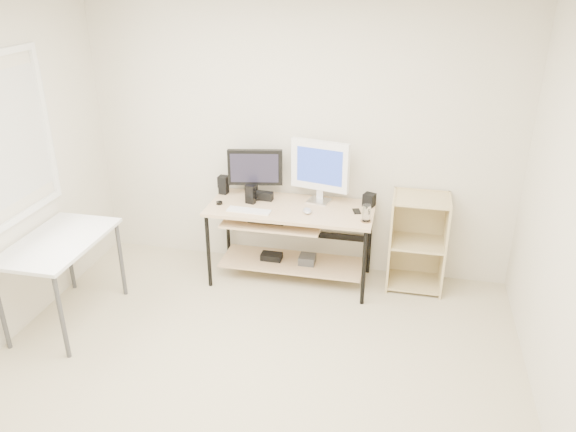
% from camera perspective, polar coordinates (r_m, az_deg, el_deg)
% --- Properties ---
extents(room, '(4.01, 4.01, 2.62)m').
position_cam_1_polar(room, '(3.47, -7.56, -0.63)').
color(room, '#C3B796').
rests_on(room, ground).
extents(desk, '(1.50, 0.65, 0.75)m').
position_cam_1_polar(desk, '(5.18, 0.02, -1.18)').
color(desk, '#D5B587').
rests_on(desk, ground).
extents(side_table, '(0.60, 1.00, 0.75)m').
position_cam_1_polar(side_table, '(4.88, -22.23, -3.12)').
color(side_table, white).
rests_on(side_table, ground).
extents(shelf_unit, '(0.50, 0.40, 0.90)m').
position_cam_1_polar(shelf_unit, '(5.27, 13.01, -2.45)').
color(shelf_unit, '#CDB980').
rests_on(shelf_unit, ground).
extents(black_monitor, '(0.51, 0.21, 0.46)m').
position_cam_1_polar(black_monitor, '(5.22, -3.35, 4.65)').
color(black_monitor, black).
rests_on(black_monitor, desk).
extents(white_imac, '(0.54, 0.17, 0.58)m').
position_cam_1_polar(white_imac, '(5.08, 3.26, 4.96)').
color(white_imac, silver).
rests_on(white_imac, desk).
extents(keyboard, '(0.40, 0.12, 0.01)m').
position_cam_1_polar(keyboard, '(5.00, -3.99, 0.55)').
color(keyboard, white).
rests_on(keyboard, desk).
extents(mouse, '(0.11, 0.14, 0.04)m').
position_cam_1_polar(mouse, '(4.96, 1.97, 0.54)').
color(mouse, '#B9B9BE').
rests_on(mouse, desk).
extents(center_speaker, '(0.17, 0.09, 0.08)m').
position_cam_1_polar(center_speaker, '(5.23, -2.42, 2.06)').
color(center_speaker, black).
rests_on(center_speaker, desk).
extents(speaker_left, '(0.10, 0.10, 0.18)m').
position_cam_1_polar(speaker_left, '(5.39, -6.57, 3.21)').
color(speaker_left, black).
rests_on(speaker_left, desk).
extents(speaker_right, '(0.12, 0.12, 0.12)m').
position_cam_1_polar(speaker_right, '(5.14, 8.25, 1.64)').
color(speaker_right, black).
rests_on(speaker_right, desk).
extents(audio_controller, '(0.10, 0.08, 0.17)m').
position_cam_1_polar(audio_controller, '(5.15, -3.84, 2.21)').
color(audio_controller, black).
rests_on(audio_controller, desk).
extents(volume_puck, '(0.06, 0.06, 0.02)m').
position_cam_1_polar(volume_puck, '(5.18, -6.99, 1.33)').
color(volume_puck, black).
rests_on(volume_puck, desk).
extents(smartphone, '(0.09, 0.13, 0.01)m').
position_cam_1_polar(smartphone, '(5.02, 6.98, 0.48)').
color(smartphone, black).
rests_on(smartphone, desk).
extents(coaster, '(0.12, 0.12, 0.01)m').
position_cam_1_polar(coaster, '(4.85, 7.92, -0.51)').
color(coaster, olive).
rests_on(coaster, desk).
extents(drinking_glass, '(0.09, 0.09, 0.14)m').
position_cam_1_polar(drinking_glass, '(4.82, 7.97, 0.30)').
color(drinking_glass, white).
rests_on(drinking_glass, coaster).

